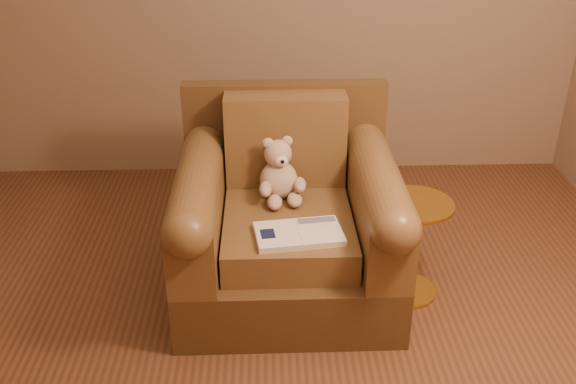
{
  "coord_description": "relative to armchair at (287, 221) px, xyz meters",
  "views": [
    {
      "loc": [
        -0.06,
        -2.14,
        1.96
      ],
      "look_at": [
        0.03,
        0.51,
        0.58
      ],
      "focal_mm": 40.0,
      "sensor_mm": 36.0,
      "label": 1
    }
  ],
  "objects": [
    {
      "name": "floor",
      "position": [
        -0.03,
        -0.61,
        -0.37
      ],
      "size": [
        4.0,
        4.0,
        0.0
      ],
      "primitive_type": "plane",
      "color": "brown",
      "rests_on": "ground"
    },
    {
      "name": "armchair",
      "position": [
        0.0,
        0.0,
        0.0
      ],
      "size": [
        1.05,
        1.0,
        0.95
      ],
      "rotation": [
        0.0,
        0.0,
        0.0
      ],
      "color": "#4E341A",
      "rests_on": "floor"
    },
    {
      "name": "teddy_bear",
      "position": [
        -0.04,
        0.09,
        0.21
      ],
      "size": [
        0.23,
        0.27,
        0.32
      ],
      "rotation": [
        0.0,
        0.0,
        0.23
      ],
      "color": "tan",
      "rests_on": "armchair"
    },
    {
      "name": "guidebook",
      "position": [
        0.04,
        -0.29,
        0.1
      ],
      "size": [
        0.42,
        0.28,
        0.03
      ],
      "rotation": [
        0.0,
        0.0,
        0.13
      ],
      "color": "beige",
      "rests_on": "armchair"
    },
    {
      "name": "side_table",
      "position": [
        0.6,
        -0.11,
        -0.09
      ],
      "size": [
        0.37,
        0.37,
        0.52
      ],
      "color": "gold",
      "rests_on": "floor"
    }
  ]
}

